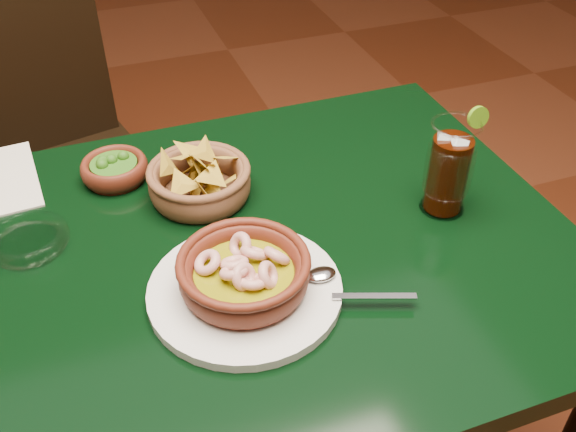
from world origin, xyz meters
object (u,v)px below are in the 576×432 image
object	(u,v)px
dining_table	(204,303)
chip_basket	(200,181)
cola_drink	(449,169)
shrimp_plate	(245,277)
dining_chair	(53,160)

from	to	relation	value
dining_table	chip_basket	world-z (taller)	chip_basket
chip_basket	cola_drink	xyz separation A→B (m)	(0.37, -0.17, 0.05)
shrimp_plate	cola_drink	bearing A→B (deg)	12.18
dining_chair	shrimp_plate	distance (m)	0.89
dining_table	dining_chair	bearing A→B (deg)	106.72
dining_chair	chip_basket	size ratio (longest dim) A/B	4.66
cola_drink	chip_basket	bearing A→B (deg)	155.43
dining_chair	chip_basket	world-z (taller)	dining_chair
dining_chair	chip_basket	distance (m)	0.66
chip_basket	dining_table	bearing A→B (deg)	-105.64
dining_chair	chip_basket	xyz separation A→B (m)	(0.26, -0.56, 0.25)
dining_table	dining_chair	xyz separation A→B (m)	(-0.21, 0.71, -0.12)
shrimp_plate	cola_drink	xyz separation A→B (m)	(0.37, 0.08, 0.05)
shrimp_plate	chip_basket	distance (m)	0.25
dining_table	shrimp_plate	bearing A→B (deg)	-64.81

